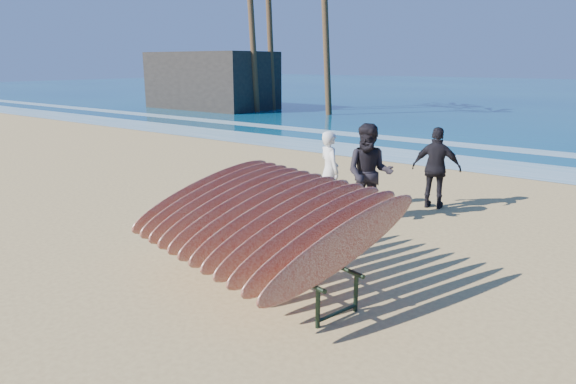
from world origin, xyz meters
name	(u,v)px	position (x,y,z in m)	size (l,w,h in m)	color
ground	(257,260)	(0.00, 0.00, 0.00)	(120.00, 120.00, 0.00)	tan
foam_near	(468,163)	(0.00, 10.00, 0.01)	(160.00, 160.00, 0.00)	white
foam_far	(500,148)	(0.00, 13.50, 0.01)	(160.00, 160.00, 0.00)	white
surfboard_rack	(263,217)	(0.58, -0.54, 0.95)	(3.69, 3.32, 1.58)	black
person_white	(329,171)	(-0.70, 3.15, 0.83)	(0.61, 0.40, 1.66)	silver
person_dark_a	(369,174)	(0.39, 2.86, 0.96)	(0.93, 0.73, 1.92)	black
person_dark_b	(436,168)	(1.05, 4.60, 0.87)	(1.02, 0.42, 1.73)	black
building	(212,80)	(-20.31, 19.04, 1.84)	(8.29, 4.60, 3.68)	#2D2823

